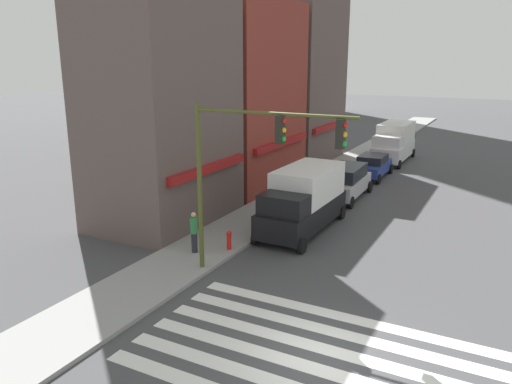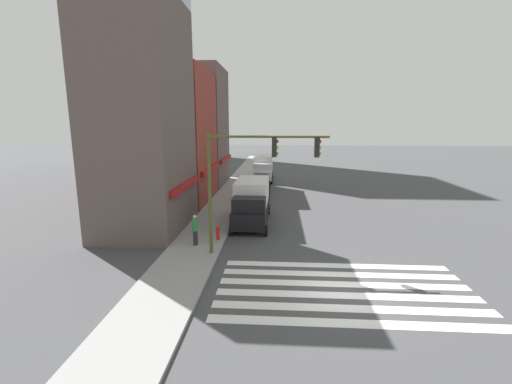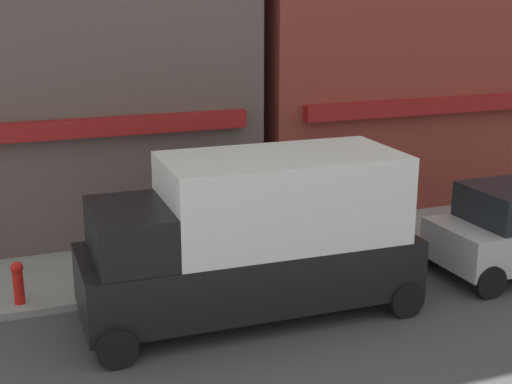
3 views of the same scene
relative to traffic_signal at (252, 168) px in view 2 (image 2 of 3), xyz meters
The scene contains 12 objects.
ground_plane 7.24m from the traffic_signal, 129.72° to the right, with size 200.00×200.00×0.00m, color #424244.
sidewalk_left 6.71m from the traffic_signal, 136.49° to the left, with size 120.00×3.00×0.15m.
crosswalk_stripes 7.23m from the traffic_signal, 129.72° to the right, with size 5.61×10.80×0.01m.
storefront_row 14.91m from the traffic_signal, 29.55° to the left, with size 24.86×5.30×14.46m.
tower_distant 64.36m from the traffic_signal, 23.65° to the left, with size 14.28×12.21×58.08m.
traffic_signal is the anchor object (origin of this frame).
box_truck_black 7.00m from the traffic_signal, ahead, with size 6.23×2.42×3.04m.
suv_silver 13.32m from the traffic_signal, ahead, with size 4.75×2.12×1.94m.
sedan_blue 19.19m from the traffic_signal, ahead, with size 4.43×2.02×1.59m.
box_truck_white 25.33m from the traffic_signal, ahead, with size 6.21×2.42×3.04m.
pedestrian_green_top 5.10m from the traffic_signal, 71.33° to the left, with size 0.32×0.32×1.77m.
fire_hydrant 5.14m from the traffic_signal, 46.62° to the left, with size 0.24×0.24×0.84m.
Camera 2 is at (-13.65, 2.90, 6.94)m, focal length 24.00 mm.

